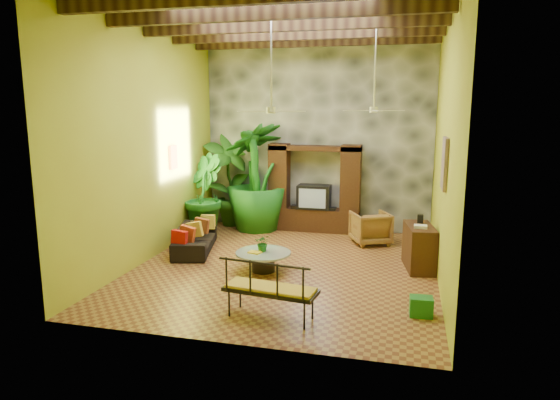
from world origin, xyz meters
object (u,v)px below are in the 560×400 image
(tall_plant_a, at_px, (229,179))
(side_console, at_px, (419,247))
(ceiling_fan_back, at_px, (374,100))
(wicker_armchair, at_px, (370,228))
(sofa, at_px, (195,239))
(entertainment_center, at_px, (314,195))
(iron_bench, at_px, (269,287))
(green_bin, at_px, (421,306))
(ceiling_fan_front, at_px, (271,99))
(tall_plant_b, at_px, (203,195))
(coffee_table, at_px, (263,259))
(tall_plant_c, at_px, (257,177))

(tall_plant_a, relative_size, side_console, 2.29)
(ceiling_fan_back, xyz_separation_m, wicker_armchair, (-0.05, 1.01, -3.01))
(ceiling_fan_back, relative_size, side_console, 1.65)
(sofa, bearing_deg, entertainment_center, -56.29)
(ceiling_fan_back, relative_size, iron_bench, 1.22)
(sofa, height_order, green_bin, sofa)
(ceiling_fan_front, relative_size, green_bin, 5.21)
(ceiling_fan_back, relative_size, tall_plant_b, 0.89)
(ceiling_fan_front, bearing_deg, side_console, 18.54)
(wicker_armchair, relative_size, tall_plant_a, 0.33)
(sofa, relative_size, iron_bench, 1.27)
(entertainment_center, height_order, wicker_armchair, entertainment_center)
(wicker_armchair, xyz_separation_m, green_bin, (1.10, -4.08, -0.23))
(ceiling_fan_back, xyz_separation_m, tall_plant_a, (-3.97, 1.95, -2.11))
(wicker_armchair, bearing_deg, green_bin, 79.79)
(coffee_table, height_order, iron_bench, iron_bench)
(sofa, relative_size, tall_plant_c, 0.68)
(tall_plant_c, distance_m, green_bin, 6.44)
(tall_plant_c, relative_size, coffee_table, 2.57)
(coffee_table, xyz_separation_m, green_bin, (3.03, -1.47, -0.10))
(coffee_table, xyz_separation_m, side_console, (3.03, 0.95, 0.19))
(sofa, height_order, tall_plant_c, tall_plant_c)
(ceiling_fan_front, xyz_separation_m, sofa, (-2.10, 1.01, -3.12))
(side_console, bearing_deg, ceiling_fan_front, -170.91)
(entertainment_center, relative_size, side_console, 2.13)
(ceiling_fan_back, relative_size, tall_plant_c, 0.65)
(side_console, bearing_deg, tall_plant_a, 143.23)
(ceiling_fan_front, distance_m, side_console, 4.21)
(ceiling_fan_front, distance_m, iron_bench, 3.65)
(tall_plant_b, height_order, side_console, tall_plant_b)
(side_console, bearing_deg, entertainment_center, 126.31)
(wicker_armchair, distance_m, coffee_table, 3.25)
(iron_bench, distance_m, side_console, 3.90)
(iron_bench, xyz_separation_m, green_bin, (2.30, 0.73, -0.38))
(coffee_table, bearing_deg, wicker_armchair, 53.44)
(ceiling_fan_back, height_order, iron_bench, ceiling_fan_back)
(ceiling_fan_back, distance_m, sofa, 5.03)
(green_bin, bearing_deg, sofa, 153.46)
(ceiling_fan_back, distance_m, side_console, 3.20)
(ceiling_fan_front, relative_size, coffee_table, 1.67)
(side_console, bearing_deg, tall_plant_c, 141.19)
(wicker_armchair, relative_size, tall_plant_c, 0.30)
(sofa, xyz_separation_m, green_bin, (4.95, -2.47, -0.13))
(tall_plant_b, bearing_deg, sofa, -75.33)
(ceiling_fan_back, bearing_deg, green_bin, -71.07)
(ceiling_fan_front, xyz_separation_m, tall_plant_c, (-1.31, 3.30, -1.98))
(ceiling_fan_front, bearing_deg, tall_plant_c, 111.65)
(entertainment_center, xyz_separation_m, ceiling_fan_back, (1.60, -1.94, 2.44))
(coffee_table, relative_size, iron_bench, 0.73)
(entertainment_center, bearing_deg, tall_plant_b, -155.85)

